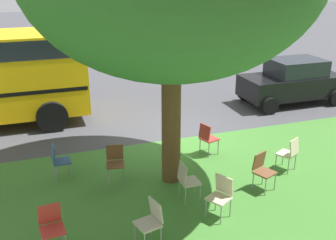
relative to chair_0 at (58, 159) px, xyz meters
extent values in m
plane|color=#424247|center=(-3.41, -1.51, -0.52)|extent=(80.00, 80.00, 0.00)
cube|color=#3D752D|center=(-3.41, 1.69, -0.52)|extent=(48.00, 6.00, 0.01)
cylinder|color=brown|center=(-2.52, 0.92, 1.14)|extent=(0.44, 0.44, 3.32)
cube|color=#335184|center=(-0.07, 0.00, -0.08)|extent=(0.42, 0.44, 0.04)
cube|color=#335184|center=(0.11, 0.01, 0.16)|extent=(0.11, 0.40, 0.40)
cylinder|color=gray|center=(-0.25, 0.16, -0.31)|extent=(0.02, 0.02, 0.42)
cylinder|color=gray|center=(-0.23, -0.19, -0.31)|extent=(0.02, 0.02, 0.42)
cylinder|color=gray|center=(0.09, 0.19, -0.31)|extent=(0.02, 0.02, 0.42)
cylinder|color=gray|center=(0.11, -0.17, -0.31)|extent=(0.02, 0.02, 0.42)
cube|color=#B7332D|center=(-3.97, -0.08, -0.08)|extent=(0.51, 0.52, 0.04)
cube|color=#B7332D|center=(-3.80, -0.03, 0.16)|extent=(0.20, 0.41, 0.40)
cylinder|color=gray|center=(-4.18, 0.04, -0.31)|extent=(0.02, 0.02, 0.42)
cylinder|color=gray|center=(-4.07, -0.31, -0.31)|extent=(0.02, 0.02, 0.42)
cylinder|color=gray|center=(-3.86, 0.14, -0.31)|extent=(0.02, 0.02, 0.42)
cylinder|color=gray|center=(-3.75, -0.20, -0.31)|extent=(0.02, 0.02, 0.42)
cube|color=#B7332D|center=(0.33, 2.72, -0.08)|extent=(0.46, 0.44, 0.04)
cube|color=#B7332D|center=(0.35, 2.54, 0.16)|extent=(0.41, 0.13, 0.40)
cylinder|color=gray|center=(0.53, 2.57, -0.31)|extent=(0.02, 0.02, 0.42)
cylinder|color=gray|center=(0.17, 2.53, -0.31)|extent=(0.02, 0.02, 0.42)
cube|color=brown|center=(-4.35, 2.08, -0.08)|extent=(0.54, 0.53, 0.04)
cube|color=brown|center=(-4.28, 1.91, 0.16)|extent=(0.40, 0.23, 0.40)
cylinder|color=gray|center=(-4.25, 2.30, -0.31)|extent=(0.02, 0.02, 0.42)
cylinder|color=gray|center=(-4.58, 2.17, -0.31)|extent=(0.02, 0.02, 0.42)
cylinder|color=gray|center=(-4.12, 1.99, -0.31)|extent=(0.02, 0.02, 0.42)
cylinder|color=gray|center=(-4.45, 1.85, -0.31)|extent=(0.02, 0.02, 0.42)
cube|color=#ADA393|center=(-2.60, 1.90, -0.08)|extent=(0.40, 0.42, 0.04)
cube|color=#ADA393|center=(-2.42, 1.90, 0.16)|extent=(0.09, 0.40, 0.40)
cylinder|color=gray|center=(-2.77, 2.08, -0.31)|extent=(0.02, 0.02, 0.42)
cylinder|color=gray|center=(-2.77, 1.72, -0.31)|extent=(0.02, 0.02, 0.42)
cylinder|color=gray|center=(-2.43, 2.08, -0.31)|extent=(0.02, 0.02, 0.42)
cylinder|color=gray|center=(-2.43, 1.72, -0.31)|extent=(0.02, 0.02, 0.42)
cube|color=brown|center=(-1.25, 0.59, -0.08)|extent=(0.48, 0.47, 0.04)
cube|color=brown|center=(-1.28, 0.41, 0.16)|extent=(0.41, 0.16, 0.40)
cylinder|color=gray|center=(-1.04, 0.72, -0.31)|extent=(0.02, 0.02, 0.42)
cylinder|color=gray|center=(-1.39, 0.79, -0.31)|extent=(0.02, 0.02, 0.42)
cylinder|color=gray|center=(-1.10, 0.39, -0.31)|extent=(0.02, 0.02, 0.42)
cylinder|color=gray|center=(-1.45, 0.45, -0.31)|extent=(0.02, 0.02, 0.42)
cube|color=#ADA393|center=(-1.30, 3.09, -0.08)|extent=(0.49, 0.51, 0.04)
cube|color=#ADA393|center=(-1.47, 3.04, 0.16)|extent=(0.18, 0.41, 0.40)
cylinder|color=gray|center=(-1.09, 2.95, -0.31)|extent=(0.02, 0.02, 0.42)
cylinder|color=gray|center=(-1.42, 2.87, -0.31)|extent=(0.02, 0.02, 0.42)
cylinder|color=gray|center=(-1.51, 3.22, -0.31)|extent=(0.02, 0.02, 0.42)
cube|color=beige|center=(-5.39, 1.40, -0.08)|extent=(0.56, 0.55, 0.04)
cube|color=beige|center=(-5.47, 1.55, 0.16)|extent=(0.39, 0.26, 0.40)
cylinder|color=gray|center=(-5.47, 1.16, -0.31)|extent=(0.02, 0.02, 0.42)
cylinder|color=gray|center=(-5.15, 1.33, -0.31)|extent=(0.02, 0.02, 0.42)
cylinder|color=gray|center=(-5.63, 1.46, -0.31)|extent=(0.02, 0.02, 0.42)
cylinder|color=gray|center=(-5.31, 1.63, -0.31)|extent=(0.02, 0.02, 0.42)
cube|color=beige|center=(-2.89, 2.72, -0.08)|extent=(0.56, 0.56, 0.04)
cube|color=beige|center=(-3.05, 2.63, 0.16)|extent=(0.27, 0.39, 0.40)
cylinder|color=gray|center=(-2.65, 2.65, -0.31)|extent=(0.02, 0.02, 0.42)
cylinder|color=gray|center=(-2.84, 2.96, -0.31)|extent=(0.02, 0.02, 0.42)
cylinder|color=gray|center=(-2.95, 2.48, -0.31)|extent=(0.02, 0.02, 0.42)
cylinder|color=gray|center=(-3.13, 2.79, -0.31)|extent=(0.02, 0.02, 0.42)
cube|color=black|center=(-8.65, -3.14, 0.16)|extent=(3.70, 1.64, 0.76)
cube|color=#1E232B|center=(-8.80, -3.14, 0.81)|extent=(1.90, 1.44, 0.64)
cylinder|color=black|center=(-7.25, -2.27, -0.22)|extent=(0.60, 0.18, 0.60)
cylinder|color=black|center=(-7.25, -4.01, -0.22)|extent=(0.60, 0.18, 0.60)
cylinder|color=black|center=(-10.05, -2.27, -0.22)|extent=(0.60, 0.18, 0.60)
cylinder|color=black|center=(-10.05, -4.01, -0.22)|extent=(0.60, 0.18, 0.60)
cylinder|color=black|center=(-0.07, -3.13, -0.04)|extent=(0.96, 0.28, 0.96)
cylinder|color=black|center=(-0.07, -5.65, -0.04)|extent=(0.96, 0.28, 0.96)
camera|label=1|loc=(0.34, 8.99, 4.25)|focal=43.12mm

